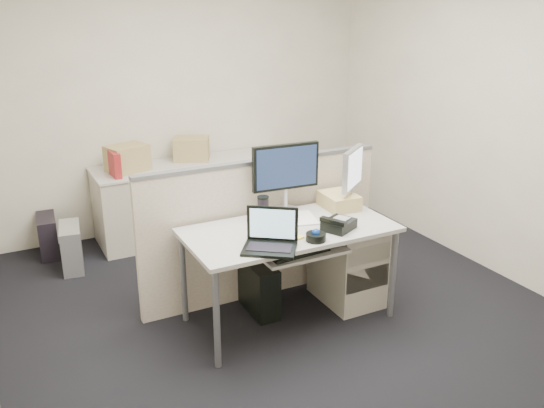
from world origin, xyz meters
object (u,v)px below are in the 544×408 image
desk (289,236)px  desk_phone (339,225)px  monitor_main (286,178)px  laptop (270,232)px

desk → desk_phone: size_ratio=6.85×
desk → monitor_main: (0.14, 0.32, 0.33)m
desk → monitor_main: 0.48m
desk_phone → desk: bearing=122.8°
desk → laptop: 0.45m
desk → monitor_main: size_ratio=2.83×
monitor_main → laptop: bearing=-122.4°
laptop → monitor_main: bearing=89.3°
desk → monitor_main: monitor_main is taller
laptop → desk_phone: laptop is taller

